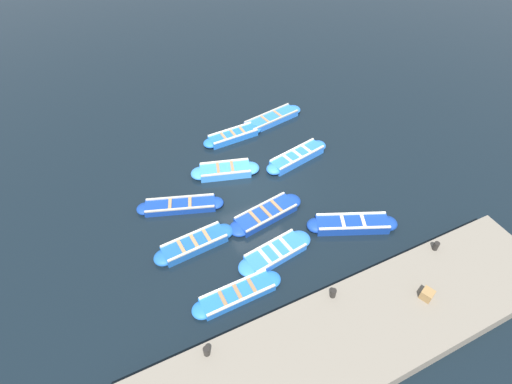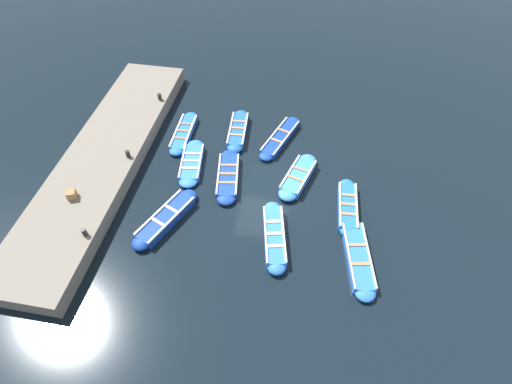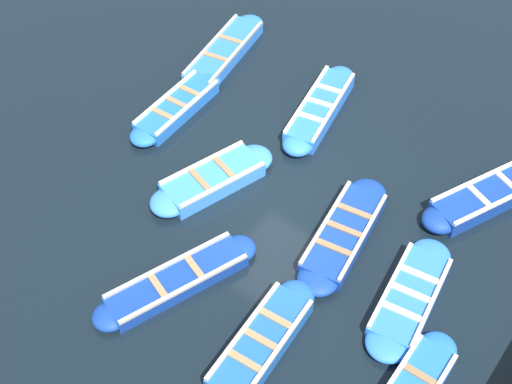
# 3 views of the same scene
# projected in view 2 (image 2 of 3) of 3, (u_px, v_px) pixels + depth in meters

# --- Properties ---
(ground_plane) EXTENTS (120.00, 120.00, 0.00)m
(ground_plane) POSITION_uv_depth(u_px,v_px,m) (262.00, 185.00, 18.55)
(ground_plane) COLOR black
(boat_drifting) EXTENTS (1.76, 3.34, 0.44)m
(boat_drifting) POSITION_uv_depth(u_px,v_px,m) (298.00, 177.00, 18.62)
(boat_drifting) COLOR #3884E0
(boat_drifting) RESTS_ON ground
(boat_centre) EXTENTS (0.92, 3.31, 0.40)m
(boat_centre) POSITION_uv_depth(u_px,v_px,m) (348.00, 207.00, 17.47)
(boat_centre) COLOR blue
(boat_centre) RESTS_ON ground
(boat_far_corner) EXTENTS (0.86, 3.44, 0.35)m
(boat_far_corner) POSITION_uv_depth(u_px,v_px,m) (184.00, 133.00, 20.72)
(boat_far_corner) COLOR blue
(boat_far_corner) RESTS_ON ground
(boat_bow_out) EXTENTS (2.21, 3.74, 0.46)m
(boat_bow_out) POSITION_uv_depth(u_px,v_px,m) (166.00, 219.00, 17.02)
(boat_bow_out) COLOR navy
(boat_bow_out) RESTS_ON ground
(boat_broadside) EXTENTS (1.34, 3.35, 0.35)m
(boat_broadside) POSITION_uv_depth(u_px,v_px,m) (192.00, 163.00, 19.29)
(boat_broadside) COLOR blue
(boat_broadside) RESTS_ON ground
(boat_end_of_row) EXTENTS (1.04, 3.40, 0.42)m
(boat_end_of_row) POSITION_uv_depth(u_px,v_px,m) (238.00, 131.00, 20.79)
(boat_end_of_row) COLOR #1E59AD
(boat_end_of_row) RESTS_ON ground
(boat_inner_gap) EXTENTS (1.47, 3.69, 0.46)m
(boat_inner_gap) POSITION_uv_depth(u_px,v_px,m) (274.00, 236.00, 16.42)
(boat_inner_gap) COLOR blue
(boat_inner_gap) RESTS_ON ground
(boat_stern_in) EXTENTS (1.91, 3.75, 0.36)m
(boat_stern_in) POSITION_uv_depth(u_px,v_px,m) (280.00, 138.00, 20.46)
(boat_stern_in) COLOR navy
(boat_stern_in) RESTS_ON ground
(boat_near_quay) EXTENTS (1.42, 3.64, 0.38)m
(boat_near_quay) POSITION_uv_depth(u_px,v_px,m) (228.00, 176.00, 18.70)
(boat_near_quay) COLOR navy
(boat_near_quay) RESTS_ON ground
(boat_outer_right) EXTENTS (1.50, 3.99, 0.39)m
(boat_outer_right) POSITION_uv_depth(u_px,v_px,m) (358.00, 256.00, 15.83)
(boat_outer_right) COLOR blue
(boat_outer_right) RESTS_ON ground
(quay_wall) EXTENTS (3.42, 15.26, 0.74)m
(quay_wall) POSITION_uv_depth(u_px,v_px,m) (104.00, 159.00, 19.15)
(quay_wall) COLOR slate
(quay_wall) RESTS_ON ground
(bollard_north) EXTENTS (0.20, 0.20, 0.35)m
(bollard_north) POSITION_uv_depth(u_px,v_px,m) (160.00, 97.00, 21.48)
(bollard_north) COLOR black
(bollard_north) RESTS_ON quay_wall
(bollard_mid_north) EXTENTS (0.20, 0.20, 0.35)m
(bollard_mid_north) POSITION_uv_depth(u_px,v_px,m) (128.00, 154.00, 18.58)
(bollard_mid_north) COLOR black
(bollard_mid_north) RESTS_ON quay_wall
(bollard_mid_south) EXTENTS (0.20, 0.20, 0.35)m
(bollard_mid_south) POSITION_uv_depth(u_px,v_px,m) (84.00, 232.00, 15.68)
(bollard_mid_south) COLOR black
(bollard_mid_south) RESTS_ON quay_wall
(wooden_crate) EXTENTS (0.48, 0.48, 0.37)m
(wooden_crate) POSITION_uv_depth(u_px,v_px,m) (71.00, 195.00, 16.94)
(wooden_crate) COLOR olive
(wooden_crate) RESTS_ON quay_wall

